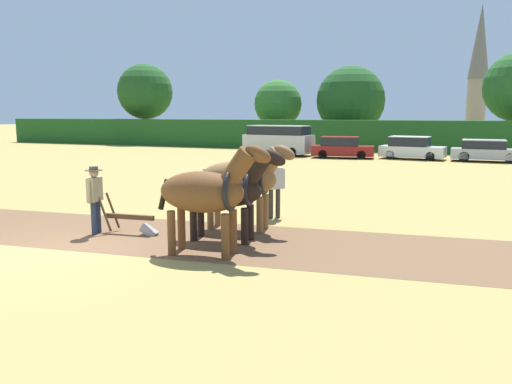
{
  "coord_description": "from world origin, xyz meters",
  "views": [
    {
      "loc": [
        8.32,
        -8.55,
        3.1
      ],
      "look_at": [
        3.49,
        3.28,
        1.1
      ],
      "focal_mm": 35.0,
      "sensor_mm": 36.0,
      "label": 1
    }
  ],
  "objects": [
    {
      "name": "ground_plane",
      "position": [
        0.0,
        0.0,
        0.0
      ],
      "size": [
        240.0,
        240.0,
        0.0
      ],
      "primitive_type": "plane",
      "color": "#998447"
    },
    {
      "name": "plowed_furrow_strip",
      "position": [
        -1.58,
        1.78,
        0.0
      ],
      "size": [
        30.88,
        7.05,
        0.01
      ],
      "primitive_type": "cube",
      "rotation": [
        0.0,
        0.0,
        0.11
      ],
      "color": "brown",
      "rests_on": "ground"
    },
    {
      "name": "hedgerow",
      "position": [
        0.0,
        33.97,
        1.3
      ],
      "size": [
        74.88,
        1.96,
        2.6
      ],
      "primitive_type": "cube",
      "color": "#1E511E",
      "rests_on": "ground"
    },
    {
      "name": "tree_far_left",
      "position": [
        -22.7,
        36.52,
        5.41
      ],
      "size": [
        5.75,
        5.75,
        8.3
      ],
      "color": "#423323",
      "rests_on": "ground"
    },
    {
      "name": "tree_left",
      "position": [
        -8.49,
        38.38,
        4.08
      ],
      "size": [
        4.67,
        4.67,
        6.43
      ],
      "color": "brown",
      "rests_on": "ground"
    },
    {
      "name": "tree_center_left",
      "position": [
        -1.45,
        39.05,
        4.37
      ],
      "size": [
        6.41,
        6.41,
        7.58
      ],
      "color": "brown",
      "rests_on": "ground"
    },
    {
      "name": "church_spire",
      "position": [
        9.94,
        60.58,
        8.59
      ],
      "size": [
        2.53,
        2.53,
        16.42
      ],
      "color": "gray",
      "rests_on": "ground"
    },
    {
      "name": "draft_horse_lead_left",
      "position": [
        3.25,
        1.02,
        1.42
      ],
      "size": [
        2.69,
        1.16,
        2.54
      ],
      "rotation": [
        0.0,
        0.0,
        0.11
      ],
      "color": "brown",
      "rests_on": "ground"
    },
    {
      "name": "draft_horse_lead_right",
      "position": [
        3.12,
        2.29,
        1.27
      ],
      "size": [
        2.77,
        1.08,
        2.36
      ],
      "rotation": [
        0.0,
        0.0,
        0.11
      ],
      "color": "black",
      "rests_on": "ground"
    },
    {
      "name": "draft_horse_trail_left",
      "position": [
        2.96,
        3.55,
        1.38
      ],
      "size": [
        2.78,
        1.22,
        2.38
      ],
      "rotation": [
        0.0,
        0.0,
        0.11
      ],
      "color": "brown",
      "rests_on": "ground"
    },
    {
      "name": "plow",
      "position": [
        0.58,
        2.01,
        0.32
      ],
      "size": [
        1.64,
        0.5,
        1.13
      ],
      "rotation": [
        0.0,
        0.0,
        0.11
      ],
      "color": "#4C331E",
      "rests_on": "ground"
    },
    {
      "name": "farmer_at_plow",
      "position": [
        -0.36,
        1.67,
        1.05
      ],
      "size": [
        0.44,
        0.67,
        1.77
      ],
      "rotation": [
        0.0,
        0.0,
        0.21
      ],
      "color": "#28334C",
      "rests_on": "ground"
    },
    {
      "name": "farmer_beside_team",
      "position": [
        3.26,
        5.31,
        1.08
      ],
      "size": [
        0.52,
        0.52,
        1.81
      ],
      "rotation": [
        0.0,
        0.0,
        -0.79
      ],
      "color": "#38332D",
      "rests_on": "ground"
    },
    {
      "name": "parked_van",
      "position": [
        -4.5,
        27.41,
        1.15
      ],
      "size": [
        5.46,
        2.64,
        2.25
      ],
      "rotation": [
        0.0,
        0.0,
        -0.13
      ],
      "color": "#BCBCC1",
      "rests_on": "ground"
    },
    {
      "name": "parked_car_left",
      "position": [
        0.57,
        26.68,
        0.73
      ],
      "size": [
        4.51,
        2.24,
        1.52
      ],
      "rotation": [
        0.0,
        0.0,
        0.12
      ],
      "color": "maroon",
      "rests_on": "ground"
    },
    {
      "name": "parked_car_center_left",
      "position": [
        5.23,
        27.59,
        0.75
      ],
      "size": [
        4.49,
        2.26,
        1.58
      ],
      "rotation": [
        0.0,
        0.0,
        -0.12
      ],
      "color": "silver",
      "rests_on": "ground"
    },
    {
      "name": "parked_car_center",
      "position": [
        9.94,
        27.49,
        0.7
      ],
      "size": [
        4.43,
        1.92,
        1.44
      ],
      "rotation": [
        0.0,
        0.0,
        -0.02
      ],
      "color": "#A8A8B2",
      "rests_on": "ground"
    }
  ]
}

